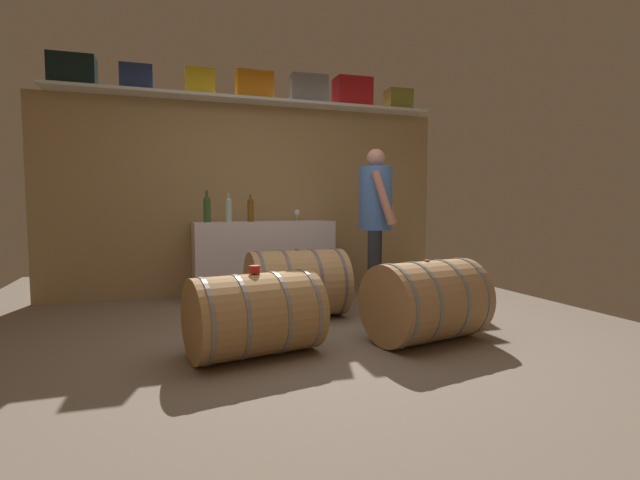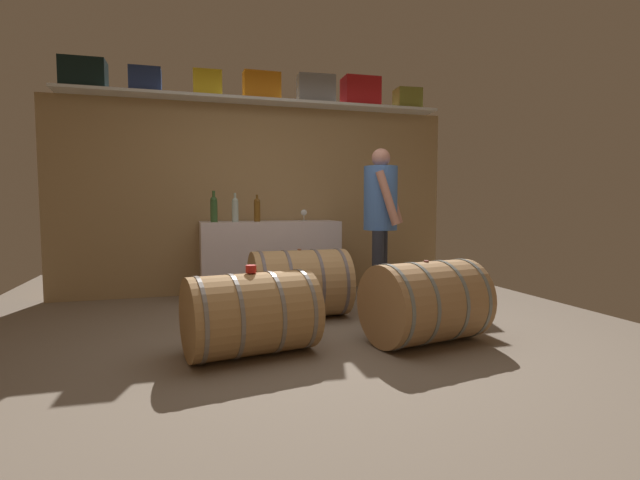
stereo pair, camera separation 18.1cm
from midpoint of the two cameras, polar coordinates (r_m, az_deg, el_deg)
name	(u,v)px [view 1 (the left image)]	position (r m, az deg, el deg)	size (l,w,h in m)	color
ground_plane	(294,328)	(4.07, -4.53, -10.66)	(5.87, 7.82, 0.02)	#7C6D5D
back_wall_panel	(253,200)	(5.62, -9.08, 4.86)	(4.67, 0.10, 2.20)	#A48558
high_shelf_board	(255,101)	(5.60, -8.94, 16.35)	(4.29, 0.40, 0.03)	silver
toolcase_black	(73,71)	(5.61, -28.80, 17.60)	(0.44, 0.26, 0.30)	black
toolcase_navy	(136,78)	(5.55, -22.40, 17.75)	(0.32, 0.23, 0.26)	navy
toolcase_yellow	(200,83)	(5.56, -15.41, 17.97)	(0.31, 0.26, 0.28)	yellow
toolcase_orange	(254,86)	(5.64, -8.95, 18.09)	(0.42, 0.18, 0.32)	orange
toolcase_grey	(308,90)	(5.79, -2.36, 17.85)	(0.44, 0.22, 0.33)	gray
toolcase_red	(352,93)	(5.97, 3.06, 17.49)	(0.44, 0.29, 0.34)	red
toolcase_olive	(398,100)	(6.22, 8.67, 16.49)	(0.31, 0.25, 0.25)	olive
work_cabinet	(264,259)	(5.35, -7.86, -2.30)	(1.54, 0.53, 0.85)	white
wine_bottle_amber	(251,209)	(5.24, -9.45, 3.71)	(0.07, 0.07, 0.30)	brown
wine_bottle_clear	(229,209)	(5.17, -12.07, 3.70)	(0.07, 0.07, 0.31)	#B1C5BC
wine_bottle_green	(207,208)	(5.17, -14.59, 3.76)	(0.08, 0.08, 0.34)	#335A2D
wine_glass	(297,213)	(5.50, -3.78, 3.30)	(0.08, 0.08, 0.13)	white
wine_barrel_near	(255,315)	(3.29, -9.56, -8.97)	(0.96, 0.71, 0.58)	#A77B49
wine_barrel_far	(297,284)	(4.32, -4.04, -5.36)	(0.89, 0.65, 0.64)	tan
wine_barrel_flank	(426,301)	(3.66, 11.44, -7.31)	(0.94, 0.76, 0.63)	#A5794C
tasting_cup	(255,269)	(3.23, -9.55, -3.55)	(0.07, 0.07, 0.05)	red
winemaker_pouring	(376,210)	(4.82, 5.77, 3.67)	(0.47, 0.53, 1.61)	#2C303E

